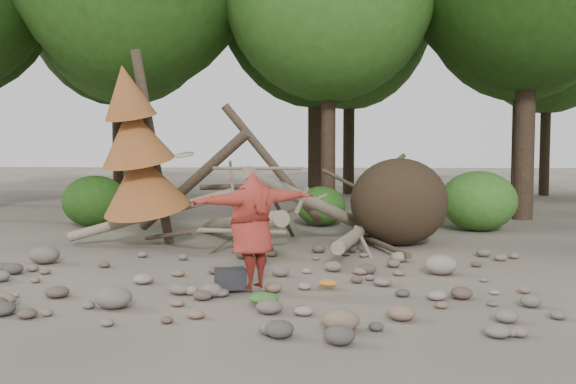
{
  "coord_description": "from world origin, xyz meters",
  "views": [
    {
      "loc": [
        0.96,
        -10.27,
        2.22
      ],
      "look_at": [
        0.25,
        1.5,
        1.4
      ],
      "focal_mm": 40.0,
      "sensor_mm": 36.0,
      "label": 1
    }
  ],
  "objects": [
    {
      "name": "frisbee_thrower",
      "position": [
        -0.17,
        -0.64,
        0.96
      ],
      "size": [
        2.14,
        1.81,
        2.09
      ],
      "color": "maroon",
      "rests_on": "ground"
    },
    {
      "name": "cloth_green",
      "position": [
        0.09,
        -1.53,
        0.08
      ],
      "size": [
        0.42,
        0.35,
        0.16
      ],
      "primitive_type": "ellipsoid",
      "color": "#345E25",
      "rests_on": "ground"
    },
    {
      "name": "deadfall_pile",
      "position": [
        2.02,
        4.24,
        0.95
      ],
      "size": [
        8.55,
        5.24,
        3.3
      ],
      "color": "#332619",
      "rests_on": "ground"
    },
    {
      "name": "boulder_mid_right",
      "position": [
        2.96,
        0.95,
        0.17
      ],
      "size": [
        0.58,
        0.52,
        0.35
      ],
      "primitive_type": "ellipsoid",
      "color": "gray",
      "rests_on": "ground"
    },
    {
      "name": "bush_right",
      "position": [
        5.0,
        7.0,
        0.8
      ],
      "size": [
        2.0,
        2.0,
        1.6
      ],
      "primitive_type": "ellipsoid",
      "color": "#387022",
      "rests_on": "ground"
    },
    {
      "name": "bush_left",
      "position": [
        -5.5,
        7.2,
        0.72
      ],
      "size": [
        1.8,
        1.8,
        1.44
      ],
      "primitive_type": "ellipsoid",
      "color": "#224A13",
      "rests_on": "ground"
    },
    {
      "name": "boulder_front_right",
      "position": [
        1.14,
        -2.62,
        0.14
      ],
      "size": [
        0.46,
        0.41,
        0.27
      ],
      "primitive_type": "ellipsoid",
      "color": "#756049",
      "rests_on": "ground"
    },
    {
      "name": "dead_conifer",
      "position": [
        -3.12,
        3.37,
        2.11
      ],
      "size": [
        2.06,
        2.16,
        4.35
      ],
      "color": "#4C3F30",
      "rests_on": "ground"
    },
    {
      "name": "ground",
      "position": [
        0.0,
        0.0,
        0.0
      ],
      "size": [
        120.0,
        120.0,
        0.0
      ],
      "primitive_type": "plane",
      "color": "#514C44",
      "rests_on": "ground"
    },
    {
      "name": "cloth_orange",
      "position": [
        0.99,
        -0.36,
        0.06
      ],
      "size": [
        0.31,
        0.25,
        0.11
      ],
      "primitive_type": "ellipsoid",
      "color": "#B26D1E",
      "rests_on": "ground"
    },
    {
      "name": "backpack",
      "position": [
        -0.51,
        -0.63,
        0.15
      ],
      "size": [
        0.53,
        0.43,
        0.31
      ],
      "primitive_type": "cube",
      "rotation": [
        0.0,
        0.0,
        0.29
      ],
      "color": "black",
      "rests_on": "ground"
    },
    {
      "name": "boulder_mid_left",
      "position": [
        -4.42,
        1.55,
        0.17
      ],
      "size": [
        0.58,
        0.52,
        0.35
      ],
      "primitive_type": "ellipsoid",
      "color": "#645B54",
      "rests_on": "ground"
    },
    {
      "name": "boulder_front_left",
      "position": [
        -1.97,
        -1.71,
        0.15
      ],
      "size": [
        0.51,
        0.46,
        0.31
      ],
      "primitive_type": "ellipsoid",
      "color": "#666055",
      "rests_on": "ground"
    },
    {
      "name": "bush_mid",
      "position": [
        0.8,
        7.8,
        0.56
      ],
      "size": [
        1.4,
        1.4,
        1.12
      ],
      "primitive_type": "ellipsoid",
      "color": "#2D5E1B",
      "rests_on": "ground"
    }
  ]
}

